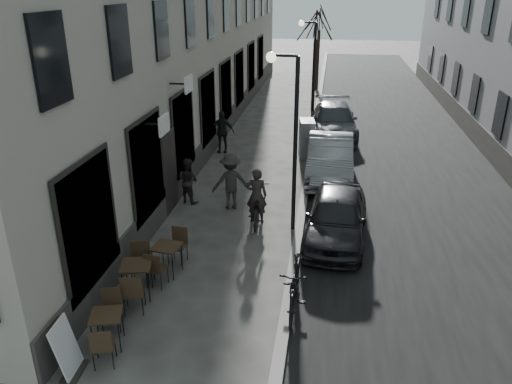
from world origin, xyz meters
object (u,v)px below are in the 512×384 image
(streetlamp_far, at_px, (311,61))
(pedestrian_near, at_px, (188,180))
(bistro_set_a, at_px, (107,327))
(sign_board, at_px, (68,353))
(car_near, at_px, (336,216))
(tree_far, at_px, (320,18))
(pedestrian_far, at_px, (222,132))
(bistro_set_b, at_px, (137,277))
(streetlamp_near, at_px, (290,125))
(car_far, at_px, (334,121))
(bistro_set_c, at_px, (167,257))
(tree_near, at_px, (316,25))
(moped, at_px, (294,287))
(pedestrian_mid, at_px, (231,181))
(car_mid, at_px, (330,158))
(utility_cabinet, at_px, (307,139))
(bicycle, at_px, (257,206))

(streetlamp_far, distance_m, pedestrian_near, 11.33)
(bistro_set_a, bearing_deg, sign_board, -131.91)
(car_near, bearing_deg, tree_far, 97.91)
(tree_far, relative_size, pedestrian_far, 3.18)
(bistro_set_b, bearing_deg, pedestrian_near, 79.48)
(streetlamp_near, xyz_separation_m, pedestrian_near, (-3.41, 1.47, -2.40))
(streetlamp_near, xyz_separation_m, car_far, (1.28, 9.97, -2.42))
(bistro_set_a, xyz_separation_m, bistro_set_c, (0.34, 2.78, 0.02))
(tree_far, height_order, pedestrian_far, tree_far)
(tree_near, relative_size, moped, 2.79)
(tree_near, bearing_deg, pedestrian_mid, -98.22)
(tree_far, distance_m, bistro_set_b, 25.51)
(car_near, height_order, car_mid, car_mid)
(streetlamp_near, xyz_separation_m, tree_near, (0.07, 15.00, 1.50))
(tree_far, height_order, moped, tree_far)
(bistro_set_a, bearing_deg, bistro_set_c, 67.16)
(utility_cabinet, relative_size, moped, 0.76)
(sign_board, height_order, pedestrian_mid, pedestrian_mid)
(sign_board, height_order, utility_cabinet, utility_cabinet)
(pedestrian_mid, bearing_deg, tree_far, -117.54)
(streetlamp_near, relative_size, sign_board, 4.60)
(car_far, bearing_deg, bistro_set_c, -110.02)
(bistro_set_a, xyz_separation_m, pedestrian_far, (-0.38, 12.52, 0.44))
(tree_near, bearing_deg, sign_board, -99.30)
(pedestrian_far, relative_size, car_mid, 0.38)
(car_mid, bearing_deg, sign_board, -112.94)
(pedestrian_near, height_order, car_far, pedestrian_near)
(pedestrian_near, bearing_deg, tree_near, -80.07)
(bistro_set_a, distance_m, utility_cabinet, 12.85)
(utility_cabinet, height_order, car_mid, utility_cabinet)
(tree_near, height_order, pedestrian_far, tree_near)
(streetlamp_far, relative_size, car_near, 1.25)
(streetlamp_far, relative_size, sign_board, 4.60)
(bistro_set_a, distance_m, moped, 3.97)
(tree_near, distance_m, bistro_set_a, 21.36)
(car_near, bearing_deg, streetlamp_near, 166.87)
(bicycle, height_order, pedestrian_near, pedestrian_near)
(pedestrian_mid, relative_size, pedestrian_far, 1.02)
(pedestrian_far, bearing_deg, tree_far, 71.49)
(tree_far, bearing_deg, streetlamp_near, -90.20)
(tree_near, relative_size, utility_cabinet, 3.66)
(bistro_set_b, distance_m, car_mid, 9.42)
(streetlamp_near, relative_size, car_mid, 1.09)
(pedestrian_far, xyz_separation_m, car_mid, (4.60, -2.39, -0.13))
(tree_far, bearing_deg, pedestrian_far, -103.86)
(streetlamp_far, xyz_separation_m, moped, (0.52, -16.00, -2.55))
(pedestrian_mid, relative_size, moped, 0.90)
(tree_far, relative_size, car_far, 1.12)
(tree_far, bearing_deg, bicycle, -92.86)
(sign_board, xyz_separation_m, bicycle, (2.50, 6.85, 0.08))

